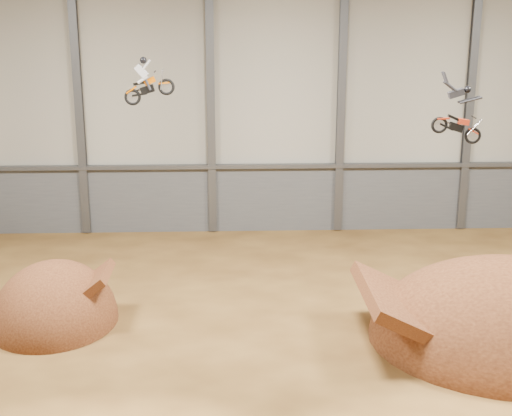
{
  "coord_description": "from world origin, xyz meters",
  "views": [
    {
      "loc": [
        -2.4,
        -21.58,
        11.46
      ],
      "look_at": [
        -1.44,
        4.0,
        4.29
      ],
      "focal_mm": 50.0,
      "sensor_mm": 36.0,
      "label": 1
    }
  ],
  "objects": [
    {
      "name": "landing_ramp",
      "position": [
        7.5,
        1.45,
        0.0
      ],
      "size": [
        9.91,
        8.77,
        5.72
      ],
      "primitive_type": "ellipsoid",
      "color": "#432010",
      "rests_on": "ground"
    },
    {
      "name": "takeoff_ramp",
      "position": [
        -9.08,
        3.55,
        0.0
      ],
      "size": [
        4.7,
        5.42,
        4.7
      ],
      "primitive_type": "ellipsoid",
      "color": "#432010",
      "rests_on": "ground"
    },
    {
      "name": "fmx_rider_a",
      "position": [
        -5.37,
        6.06,
        8.98
      ],
      "size": [
        2.41,
        0.81,
        2.27
      ],
      "primitive_type": null,
      "rotation": [
        0.0,
        -0.28,
        0.02
      ],
      "color": "#C85700"
    },
    {
      "name": "steel_column_1",
      "position": [
        -10.0,
        14.8,
        7.0
      ],
      "size": [
        0.4,
        0.36,
        13.9
      ],
      "primitive_type": "cube",
      "color": "#47494F",
      "rests_on": "ground"
    },
    {
      "name": "lower_band_back",
      "position": [
        0.0,
        14.9,
        1.75
      ],
      "size": [
        39.8,
        0.18,
        3.5
      ],
      "primitive_type": "cube",
      "color": "#4E5156",
      "rests_on": "ground"
    },
    {
      "name": "steel_column_4",
      "position": [
        10.0,
        14.8,
        7.0
      ],
      "size": [
        0.4,
        0.36,
        13.9
      ],
      "primitive_type": "cube",
      "color": "#47494F",
      "rests_on": "ground"
    },
    {
      "name": "fmx_rider_b",
      "position": [
        5.5,
        3.03,
        8.1
      ],
      "size": [
        2.97,
        0.89,
        2.7
      ],
      "primitive_type": null,
      "rotation": [
        0.0,
        0.3,
        -0.07
      ],
      "color": "red"
    },
    {
      "name": "steel_column_2",
      "position": [
        -3.33,
        14.8,
        7.0
      ],
      "size": [
        0.4,
        0.36,
        13.9
      ],
      "primitive_type": "cube",
      "color": "#47494F",
      "rests_on": "ground"
    },
    {
      "name": "steel_rail",
      "position": [
        0.0,
        14.75,
        3.55
      ],
      "size": [
        39.8,
        0.35,
        0.2
      ],
      "primitive_type": "cube",
      "color": "#47494F",
      "rests_on": "lower_band_back"
    },
    {
      "name": "floor",
      "position": [
        0.0,
        0.0,
        0.0
      ],
      "size": [
        40.0,
        40.0,
        0.0
      ],
      "primitive_type": "plane",
      "color": "#4C3114",
      "rests_on": "ground"
    },
    {
      "name": "back_wall",
      "position": [
        0.0,
        15.0,
        7.0
      ],
      "size": [
        40.0,
        0.1,
        14.0
      ],
      "primitive_type": "cube",
      "color": "#A4A091",
      "rests_on": "ground"
    },
    {
      "name": "steel_column_3",
      "position": [
        3.33,
        14.8,
        7.0
      ],
      "size": [
        0.4,
        0.36,
        13.9
      ],
      "primitive_type": "cube",
      "color": "#47494F",
      "rests_on": "ground"
    }
  ]
}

